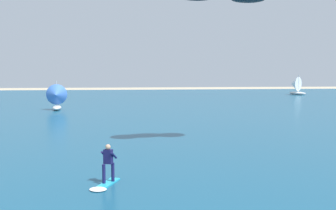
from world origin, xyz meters
TOP-DOWN VIEW (x-y plane):
  - ocean at (0.00, 51.39)m, footprint 160.00×90.00m
  - kitesurfer at (-3.95, 19.98)m, footprint 1.27×2.02m
  - sailboat_far_left at (28.64, 74.34)m, footprint 3.38×3.51m
  - sailboat_heeled_over at (-11.80, 49.81)m, footprint 2.57×3.01m

SIDE VIEW (x-z plane):
  - ocean at x=0.00m, z-range 0.00..0.10m
  - kitesurfer at x=-3.95m, z-range -0.13..1.54m
  - sailboat_heeled_over at x=-11.80m, z-range -0.05..3.42m
  - sailboat_far_left at x=28.64m, z-range -0.06..3.86m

